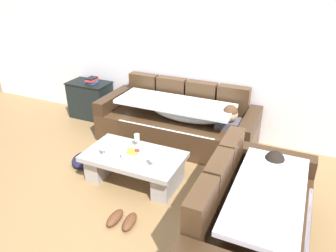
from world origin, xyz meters
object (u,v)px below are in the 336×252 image
object	(u,v)px
couch_along_wall	(179,122)
crumpled_garment	(84,160)
wine_glass_near_right	(152,158)
pair_of_shoes	(122,220)
fruit_bowl	(132,154)
book_stack_on_cabinet	(92,80)
side_cabinet	(91,100)
coffee_table	(134,164)
wine_glass_near_left	(103,147)
couch_near_window	(253,218)
wine_glass_far_back	(137,138)

from	to	relation	value
couch_along_wall	crumpled_garment	distance (m)	1.48
wine_glass_near_right	pair_of_shoes	distance (m)	0.73
fruit_bowl	book_stack_on_cabinet	world-z (taller)	book_stack_on_cabinet
side_cabinet	crumpled_garment	xyz separation A→B (m)	(0.84, -1.33, -0.26)
coffee_table	couch_along_wall	bearing A→B (deg)	84.25
side_cabinet	book_stack_on_cabinet	distance (m)	0.37
couch_along_wall	pair_of_shoes	world-z (taller)	couch_along_wall
side_cabinet	crumpled_garment	distance (m)	1.60
wine_glass_near_right	couch_along_wall	bearing A→B (deg)	99.02
coffee_table	side_cabinet	distance (m)	2.17
wine_glass_near_left	coffee_table	bearing A→B (deg)	26.67
wine_glass_near_left	wine_glass_near_right	bearing A→B (deg)	1.99
couch_near_window	wine_glass_near_left	size ratio (longest dim) A/B	10.93
pair_of_shoes	couch_near_window	bearing A→B (deg)	11.40
crumpled_garment	wine_glass_far_back	bearing A→B (deg)	10.97
fruit_bowl	wine_glass_near_left	size ratio (longest dim) A/B	1.69
couch_along_wall	wine_glass_near_right	bearing A→B (deg)	-80.98
book_stack_on_cabinet	pair_of_shoes	xyz separation A→B (m)	(1.85, -2.10, -0.64)
couch_near_window	book_stack_on_cabinet	xyz separation A→B (m)	(-3.13, 1.85, 0.35)
couch_near_window	wine_glass_near_left	distance (m)	1.88
pair_of_shoes	wine_glass_near_left	bearing A→B (deg)	136.09
book_stack_on_cabinet	fruit_bowl	bearing A→B (deg)	-41.73
wine_glass_far_back	book_stack_on_cabinet	world-z (taller)	book_stack_on_cabinet
wine_glass_near_left	book_stack_on_cabinet	size ratio (longest dim) A/B	0.71
wine_glass_near_left	wine_glass_far_back	distance (m)	0.45
couch_along_wall	book_stack_on_cabinet	world-z (taller)	couch_along_wall
couch_near_window	wine_glass_near_right	size ratio (longest dim) A/B	10.93
coffee_table	wine_glass_near_left	bearing A→B (deg)	-153.33
wine_glass_far_back	side_cabinet	world-z (taller)	side_cabinet
couch_along_wall	wine_glass_far_back	bearing A→B (deg)	-100.68
side_cabinet	book_stack_on_cabinet	bearing A→B (deg)	0.00
wine_glass_near_left	pair_of_shoes	size ratio (longest dim) A/B	0.54
fruit_bowl	side_cabinet	distance (m)	2.22
couch_near_window	pair_of_shoes	size ratio (longest dim) A/B	5.87
couch_near_window	book_stack_on_cabinet	size ratio (longest dim) A/B	7.79
couch_near_window	wine_glass_near_left	world-z (taller)	couch_near_window
wine_glass_far_back	crumpled_garment	world-z (taller)	wine_glass_far_back
pair_of_shoes	book_stack_on_cabinet	bearing A→B (deg)	131.41
pair_of_shoes	coffee_table	bearing A→B (deg)	109.61
coffee_table	pair_of_shoes	world-z (taller)	coffee_table
fruit_bowl	wine_glass_far_back	bearing A→B (deg)	107.08
fruit_bowl	book_stack_on_cabinet	xyz separation A→B (m)	(-1.61, 1.44, 0.27)
coffee_table	wine_glass_far_back	bearing A→B (deg)	107.38
couch_along_wall	wine_glass_far_back	distance (m)	0.99
coffee_table	wine_glass_far_back	size ratio (longest dim) A/B	7.23
coffee_table	book_stack_on_cabinet	bearing A→B (deg)	139.04
fruit_bowl	couch_near_window	bearing A→B (deg)	-15.01
wine_glass_near_right	pair_of_shoes	xyz separation A→B (m)	(-0.07, -0.57, -0.45)
couch_along_wall	side_cabinet	size ratio (longest dim) A/B	3.24
pair_of_shoes	wine_glass_far_back	bearing A→B (deg)	109.12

